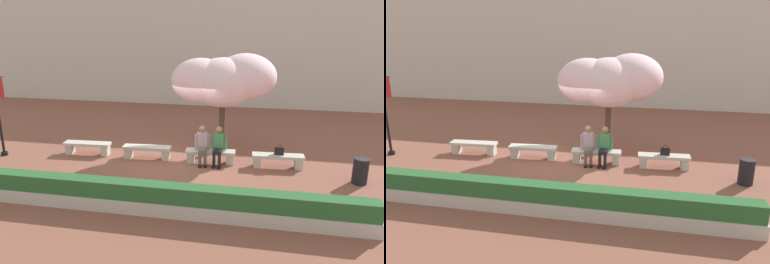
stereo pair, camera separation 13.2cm
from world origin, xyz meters
The scene contains 12 objects.
ground_plane centered at (0.00, 0.00, 0.00)m, with size 100.00×100.00×0.00m, color brown.
building_facade centered at (0.00, 10.63, 3.51)m, with size 28.00×4.00×7.03m, color beige.
stone_bench_west_end centered at (-3.36, 0.00, 0.30)m, with size 1.70×0.52×0.45m.
stone_bench_near_west centered at (-1.12, 0.00, 0.30)m, with size 1.70×0.52×0.45m.
stone_bench_center centered at (1.12, 0.00, 0.30)m, with size 1.70×0.52×0.45m.
stone_bench_near_east centered at (3.36, 0.00, 0.30)m, with size 1.70×0.52×0.45m.
person_seated_left centered at (0.85, -0.05, 0.70)m, with size 0.50×0.73×1.29m.
person_seated_right centered at (1.40, -0.05, 0.70)m, with size 0.51×0.70×1.29m.
handbag centered at (3.38, 0.03, 0.58)m, with size 0.30×0.15×0.34m.
cherry_tree_main centered at (1.39, 1.36, 2.63)m, with size 3.71×2.43×3.56m.
planter_hedge_foreground centered at (0.00, -3.66, 0.39)m, with size 11.14×0.50×0.80m.
trash_bin centered at (5.72, -0.79, 0.39)m, with size 0.44×0.44×0.78m, color black.
Camera 1 is at (2.77, -11.81, 4.71)m, focal length 35.00 mm.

